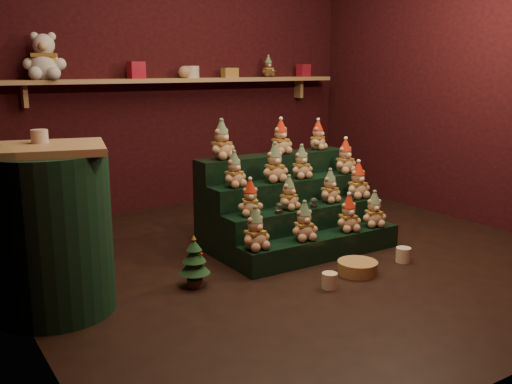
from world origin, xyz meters
TOP-DOWN VIEW (x-y plane):
  - ground at (0.00, 0.00)m, footprint 4.00×4.00m
  - back_wall at (0.00, 2.05)m, footprint 4.00×0.10m
  - right_wall at (2.05, 0.00)m, footprint 0.10×4.00m
  - back_shelf at (0.00, 1.87)m, footprint 3.60×0.26m
  - riser_tier_front at (0.15, -0.19)m, footprint 1.40×0.22m
  - riser_tier_midfront at (0.15, 0.03)m, footprint 1.40×0.22m
  - riser_tier_midback at (0.15, 0.25)m, footprint 1.40×0.22m
  - riser_tier_back at (0.15, 0.47)m, footprint 1.40×0.22m
  - teddy_0 at (-0.46, -0.19)m, footprint 0.23×0.21m
  - teddy_1 at (-0.04, -0.20)m, footprint 0.23×0.22m
  - teddy_2 at (0.39, -0.20)m, footprint 0.24×0.22m
  - teddy_3 at (0.66, -0.21)m, footprint 0.25×0.23m
  - teddy_4 at (-0.36, 0.04)m, footprint 0.24×0.23m
  - teddy_5 at (-0.01, 0.04)m, footprint 0.23×0.21m
  - teddy_6 at (0.41, 0.05)m, footprint 0.21×0.19m
  - teddy_7 at (0.70, 0.04)m, footprint 0.22×0.20m
  - teddy_8 at (-0.37, 0.24)m, footprint 0.22×0.21m
  - teddy_9 at (0.00, 0.24)m, footprint 0.24×0.22m
  - teddy_10 at (0.27, 0.25)m, footprint 0.20×0.18m
  - teddy_11 at (0.72, 0.23)m, footprint 0.21×0.19m
  - teddy_12 at (-0.35, 0.48)m, footprint 0.25×0.24m
  - teddy_13 at (0.21, 0.45)m, footprint 0.21×0.19m
  - teddy_14 at (0.62, 0.48)m, footprint 0.24×0.23m
  - snow_globe_a at (-0.15, -0.03)m, footprint 0.06×0.06m
  - snow_globe_b at (0.18, -0.03)m, footprint 0.06×0.06m
  - snow_globe_c at (0.56, -0.03)m, footprint 0.06×0.06m
  - side_table at (-1.80, -0.07)m, footprint 0.77×0.70m
  - table_ornament at (-1.80, 0.03)m, footprint 0.10×0.10m
  - mini_christmas_tree at (-0.93, -0.18)m, footprint 0.21×0.21m
  - mug_left at (-0.20, -0.69)m, footprint 0.10×0.10m
  - mug_right at (0.60, -0.59)m, footprint 0.11×0.11m
  - wicker_basket at (0.15, -0.59)m, footprint 0.35×0.35m
  - white_bear at (-1.33, 1.84)m, footprint 0.44×0.42m
  - brown_bear at (1.01, 1.84)m, footprint 0.18×0.17m
  - gift_tin_red_a at (-0.49, 1.85)m, footprint 0.14×0.14m
  - gift_tin_cream at (0.10, 1.85)m, footprint 0.14×0.14m
  - gift_tin_red_b at (1.50, 1.85)m, footprint 0.12×0.12m
  - shelf_plush_ball at (0.01, 1.85)m, footprint 0.12×0.12m
  - scarf_gift_box at (0.53, 1.85)m, footprint 0.16×0.10m

SIDE VIEW (x-z plane):
  - ground at x=0.00m, z-range 0.00..0.00m
  - wicker_basket at x=0.15m, z-range 0.00..0.09m
  - mug_left at x=-0.20m, z-range 0.00..0.10m
  - mug_right at x=0.60m, z-range 0.00..0.11m
  - riser_tier_front at x=0.15m, z-range 0.00..0.18m
  - mini_christmas_tree at x=-0.93m, z-range 0.00..0.35m
  - riser_tier_midfront at x=0.15m, z-range 0.00..0.36m
  - riser_tier_midback at x=0.15m, z-range 0.00..0.54m
  - teddy_3 at x=0.66m, z-range 0.18..0.46m
  - teddy_2 at x=0.39m, z-range 0.18..0.46m
  - teddy_1 at x=-0.04m, z-range 0.18..0.46m
  - teddy_0 at x=-0.46m, z-range 0.18..0.48m
  - riser_tier_back at x=0.15m, z-range 0.00..0.72m
  - snow_globe_b at x=0.18m, z-range 0.36..0.44m
  - snow_globe_c at x=0.56m, z-range 0.36..0.44m
  - snow_globe_a at x=-0.15m, z-range 0.36..0.44m
  - teddy_5 at x=-0.01m, z-range 0.36..0.62m
  - teddy_4 at x=-0.36m, z-range 0.36..0.62m
  - teddy_6 at x=0.41m, z-range 0.36..0.62m
  - side_table at x=-1.80m, z-range -0.01..1.00m
  - teddy_7 at x=0.70m, z-range 0.36..0.66m
  - teddy_10 at x=0.27m, z-range 0.54..0.80m
  - teddy_8 at x=-0.37m, z-range 0.54..0.81m
  - teddy_11 at x=0.72m, z-range 0.54..0.82m
  - teddy_9 at x=0.00m, z-range 0.54..0.84m
  - teddy_14 at x=0.62m, z-range 0.72..0.97m
  - teddy_13 at x=0.21m, z-range 0.72..1.00m
  - teddy_12 at x=-0.35m, z-range 0.72..1.02m
  - table_ornament at x=-1.80m, z-range 1.00..1.08m
  - back_shelf at x=0.00m, z-range 1.17..1.41m
  - scarf_gift_box at x=0.53m, z-range 1.32..1.42m
  - gift_tin_cream at x=0.10m, z-range 1.32..1.44m
  - shelf_plush_ball at x=0.01m, z-range 1.32..1.44m
  - gift_tin_red_b at x=1.50m, z-range 1.32..1.46m
  - back_wall at x=0.00m, z-range 0.00..2.80m
  - right_wall at x=2.05m, z-range 0.00..2.80m
  - gift_tin_red_a at x=-0.49m, z-range 1.32..1.48m
  - brown_bear at x=1.01m, z-range 1.32..1.55m
  - white_bear at x=-1.33m, z-range 1.32..1.83m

